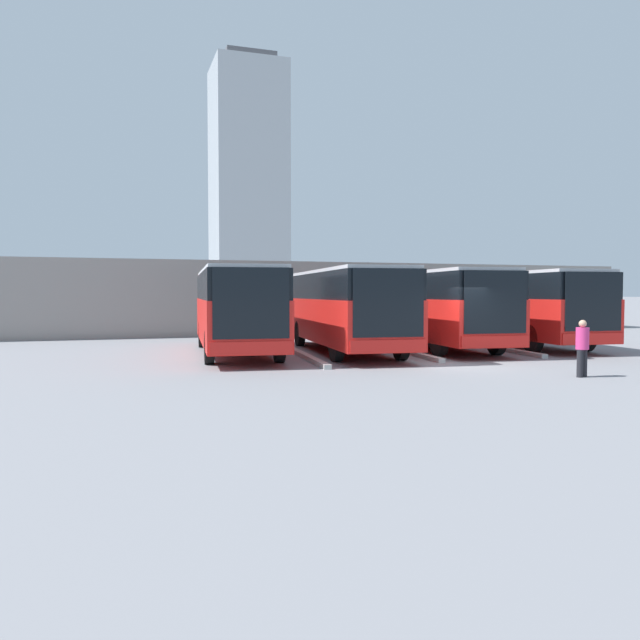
% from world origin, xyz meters
% --- Properties ---
extents(ground_plane, '(600.00, 600.00, 0.00)m').
position_xyz_m(ground_plane, '(0.00, 0.00, 0.00)').
color(ground_plane, gray).
extents(bus_0, '(3.59, 10.78, 3.19)m').
position_xyz_m(bus_0, '(-6.23, -5.69, 1.78)').
color(bus_0, red).
rests_on(bus_0, ground_plane).
extents(curb_divider_0, '(0.92, 7.04, 0.15)m').
position_xyz_m(curb_divider_0, '(-4.16, -4.13, 0.07)').
color(curb_divider_0, '#B2B2AD').
rests_on(curb_divider_0, ground_plane).
extents(bus_1, '(3.59, 10.78, 3.19)m').
position_xyz_m(bus_1, '(-2.08, -5.58, 1.78)').
color(bus_1, red).
rests_on(bus_1, ground_plane).
extents(curb_divider_1, '(0.92, 7.04, 0.15)m').
position_xyz_m(curb_divider_1, '(-0.00, -4.01, 0.07)').
color(curb_divider_1, '#B2B2AD').
rests_on(curb_divider_1, ground_plane).
extents(bus_2, '(3.59, 10.78, 3.19)m').
position_xyz_m(bus_2, '(2.08, -5.06, 1.78)').
color(bus_2, red).
rests_on(bus_2, ground_plane).
extents(curb_divider_2, '(0.92, 7.04, 0.15)m').
position_xyz_m(curb_divider_2, '(4.16, -3.49, 0.07)').
color(curb_divider_2, '#B2B2AD').
rests_on(curb_divider_2, ground_plane).
extents(bus_3, '(3.59, 10.78, 3.19)m').
position_xyz_m(bus_3, '(6.23, -5.68, 1.78)').
color(bus_3, red).
rests_on(bus_3, ground_plane).
extents(pedestrian, '(0.44, 0.44, 1.57)m').
position_xyz_m(pedestrian, '(-1.62, 3.73, 0.85)').
color(pedestrian, black).
rests_on(pedestrian, ground_plane).
extents(station_building, '(40.82, 14.65, 4.06)m').
position_xyz_m(station_building, '(0.00, -21.20, 2.06)').
color(station_building, gray).
rests_on(station_building, ground_plane).
extents(office_tower, '(19.78, 19.78, 68.74)m').
position_xyz_m(office_tower, '(-25.65, -158.05, 33.77)').
color(office_tower, '#ADB2B7').
rests_on(office_tower, ground_plane).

